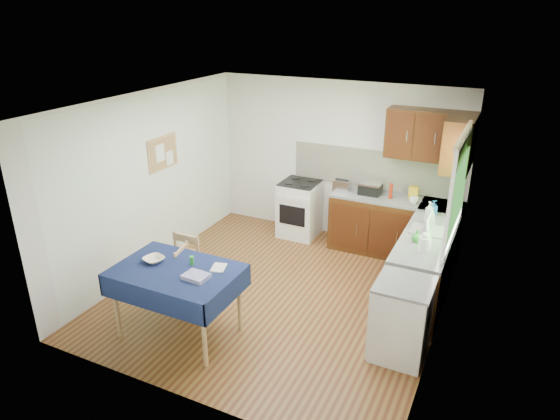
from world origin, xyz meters
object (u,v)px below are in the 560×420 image
at_px(dining_table, 176,278).
at_px(sandwich_press, 370,188).
at_px(chair_far, 194,261).
at_px(toaster, 342,186).
at_px(dish_rack, 430,230).
at_px(chair_near, 193,279).
at_px(kettle, 425,243).

bearing_deg(dining_table, sandwich_press, 74.66).
bearing_deg(chair_far, toaster, -116.83).
bearing_deg(chair_far, dish_rack, -152.49).
bearing_deg(sandwich_press, dining_table, -96.10).
distance_m(dining_table, chair_far, 0.84).
height_order(chair_near, sandwich_press, sandwich_press).
bearing_deg(chair_near, dish_rack, -66.90).
height_order(chair_near, kettle, kettle).
bearing_deg(toaster, chair_near, -111.00).
relative_size(sandwich_press, kettle, 1.31).
height_order(toaster, kettle, kettle).
relative_size(dining_table, kettle, 5.69).
bearing_deg(dish_rack, chair_far, -167.96).
relative_size(dining_table, sandwich_press, 4.36).
distance_m(sandwich_press, kettle, 1.92).
height_order(toaster, dish_rack, dish_rack).
bearing_deg(toaster, kettle, -45.05).
relative_size(toaster, sandwich_press, 0.80).
distance_m(dining_table, sandwich_press, 3.34).
bearing_deg(dining_table, dish_rack, 49.05).
bearing_deg(sandwich_press, dish_rack, -25.99).
bearing_deg(sandwich_press, chair_near, -100.81).
xyz_separation_m(sandwich_press, kettle, (1.09, -1.57, 0.02)).
bearing_deg(kettle, chair_far, -164.73).
xyz_separation_m(dish_rack, kettle, (0.03, -0.59, 0.08)).
xyz_separation_m(chair_near, kettle, (2.49, 1.07, 0.54)).
relative_size(toaster, dish_rack, 0.54).
bearing_deg(toaster, dining_table, -106.74).
height_order(chair_far, chair_near, chair_far).
height_order(dining_table, kettle, kettle).
height_order(chair_far, dish_rack, dish_rack).
height_order(chair_far, sandwich_press, sandwich_press).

